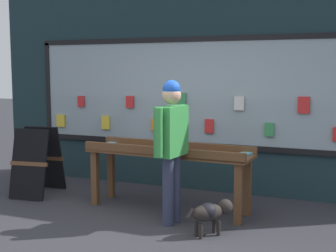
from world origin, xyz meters
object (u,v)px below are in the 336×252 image
object	(u,v)px
person_browsing	(172,140)
display_table_main	(168,158)
sandwich_board_sign	(38,161)
small_dog	(211,212)

from	to	relation	value
person_browsing	display_table_main	bearing A→B (deg)	33.31
display_table_main	person_browsing	distance (m)	0.67
person_browsing	sandwich_board_sign	xyz separation A→B (m)	(-2.38, 0.49, -0.53)
display_table_main	sandwich_board_sign	xyz separation A→B (m)	(-2.13, -0.03, -0.20)
person_browsing	sandwich_board_sign	size ratio (longest dim) A/B	1.74
display_table_main	small_dog	size ratio (longest dim) A/B	4.71
person_browsing	sandwich_board_sign	distance (m)	2.49
person_browsing	small_dog	xyz separation A→B (m)	(0.57, -0.23, -0.77)
sandwich_board_sign	display_table_main	bearing A→B (deg)	-7.42
display_table_main	small_dog	distance (m)	1.20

